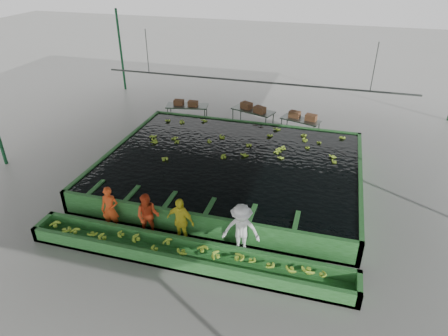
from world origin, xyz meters
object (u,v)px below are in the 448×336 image
(sorting_trough, at_px, (186,255))
(packing_table_left, at_px, (188,114))
(worker_d, at_px, (241,230))
(box_stack_left, at_px, (186,105))
(box_stack_right, at_px, (302,119))
(packing_table_right, at_px, (300,127))
(flotation_tank, at_px, (231,168))
(worker_c, at_px, (180,221))
(packing_table_mid, at_px, (253,119))
(box_stack_mid, at_px, (253,110))
(worker_b, at_px, (148,216))
(worker_a, at_px, (110,209))

(sorting_trough, xyz_separation_m, packing_table_left, (-3.73, 10.08, 0.24))
(sorting_trough, xyz_separation_m, worker_d, (1.48, 0.80, 0.63))
(box_stack_left, height_order, box_stack_right, box_stack_left)
(worker_d, height_order, packing_table_right, worker_d)
(flotation_tank, height_order, worker_c, worker_c)
(worker_c, height_order, packing_table_right, worker_c)
(worker_c, xyz_separation_m, box_stack_left, (-3.31, 9.23, 0.17))
(box_stack_left, bearing_deg, sorting_trough, -69.38)
(box_stack_left, bearing_deg, packing_table_mid, 5.63)
(flotation_tank, xyz_separation_m, box_stack_mid, (-0.26, 5.18, 0.54))
(flotation_tank, distance_m, box_stack_right, 5.57)
(worker_b, bearing_deg, flotation_tank, 57.96)
(packing_table_right, xyz_separation_m, box_stack_right, (0.08, 0.09, 0.43))
(box_stack_left, relative_size, box_stack_mid, 0.88)
(packing_table_right, relative_size, box_stack_left, 1.50)
(flotation_tank, relative_size, worker_c, 6.13)
(worker_b, relative_size, packing_table_left, 0.73)
(flotation_tank, relative_size, packing_table_mid, 4.61)
(worker_d, bearing_deg, worker_b, 173.16)
(worker_a, bearing_deg, worker_d, -11.07)
(box_stack_left, bearing_deg, packing_table_right, 0.55)
(packing_table_left, bearing_deg, sorting_trough, -69.69)
(box_stack_mid, bearing_deg, box_stack_right, -2.35)
(flotation_tank, distance_m, packing_table_mid, 5.28)
(worker_b, bearing_deg, worker_d, -12.11)
(worker_b, bearing_deg, packing_table_right, 55.98)
(worker_a, height_order, worker_c, worker_c)
(worker_b, bearing_deg, worker_c, -12.11)
(worker_a, xyz_separation_m, packing_table_mid, (2.63, 9.57, -0.30))
(box_stack_mid, bearing_deg, packing_table_left, -176.71)
(sorting_trough, distance_m, packing_table_right, 10.32)
(box_stack_mid, bearing_deg, worker_c, -91.22)
(worker_b, distance_m, box_stack_left, 9.49)
(worker_a, xyz_separation_m, box_stack_right, (5.16, 9.37, 0.07))
(packing_table_mid, relative_size, box_stack_left, 1.72)
(packing_table_right, bearing_deg, packing_table_left, -179.94)
(flotation_tank, xyz_separation_m, worker_c, (-0.46, -4.30, 0.37))
(flotation_tank, relative_size, packing_table_left, 4.64)
(flotation_tank, distance_m, worker_b, 4.59)
(sorting_trough, height_order, box_stack_left, box_stack_left)
(flotation_tank, height_order, box_stack_right, box_stack_right)
(worker_c, bearing_deg, box_stack_right, 83.47)
(worker_a, bearing_deg, packing_table_left, 84.04)
(worker_b, height_order, box_stack_left, worker_b)
(packing_table_mid, bearing_deg, box_stack_left, -174.37)
(worker_a, bearing_deg, box_stack_right, 50.12)
(flotation_tank, height_order, packing_table_mid, packing_table_mid)
(packing_table_mid, height_order, packing_table_right, packing_table_mid)
(worker_b, bearing_deg, box_stack_left, 91.39)
(box_stack_right, bearing_deg, packing_table_left, -179.07)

